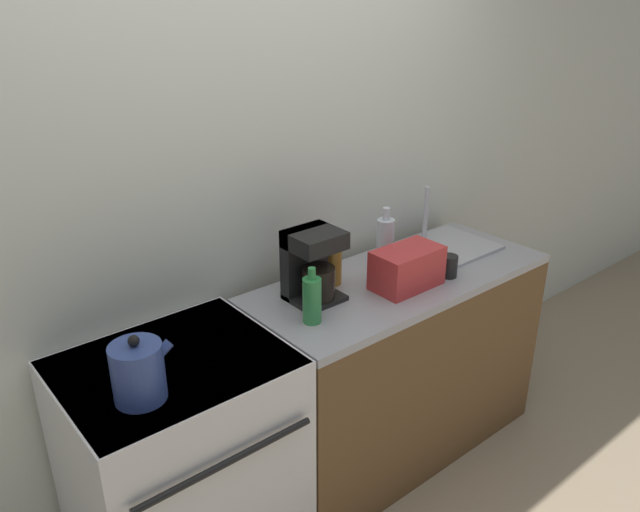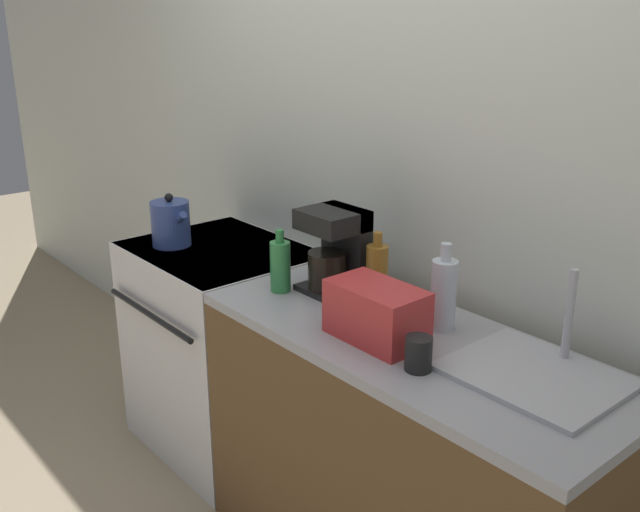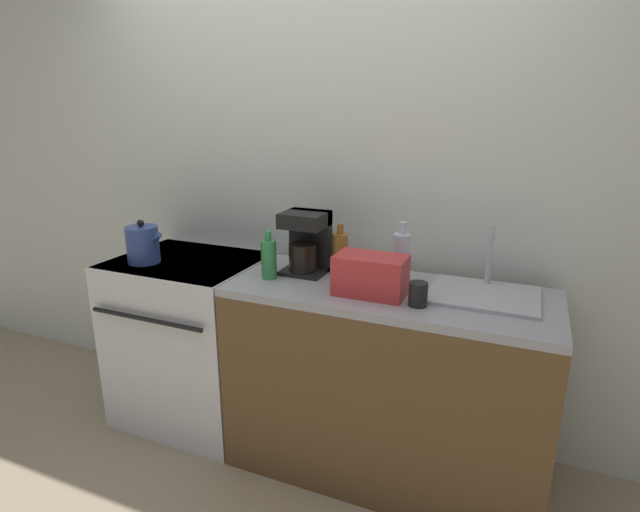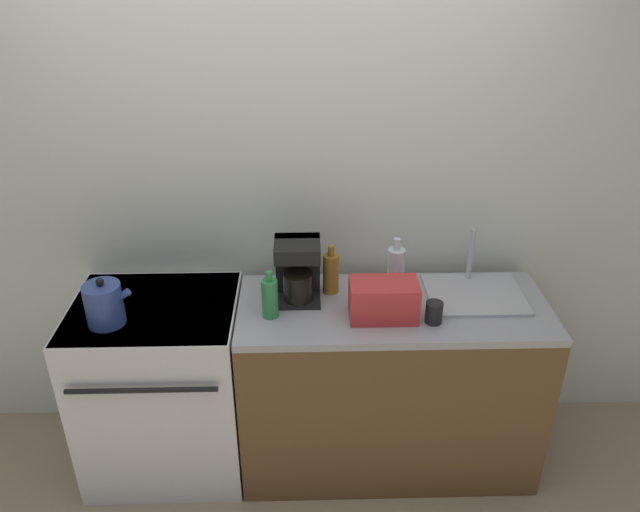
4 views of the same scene
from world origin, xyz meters
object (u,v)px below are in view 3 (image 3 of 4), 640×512
toaster (371,275)px  bottle_clear (401,257)px  stove (193,338)px  coffee_maker (307,241)px  bottle_green (269,259)px  kettle (143,244)px  cup_black (418,294)px  bottle_amber (340,252)px

toaster → bottle_clear: (0.08, 0.21, 0.03)m
stove → coffee_maker: size_ratio=3.11×
bottle_green → kettle: bearing=-177.1°
stove → kettle: kettle is taller
stove → bottle_green: 0.78m
stove → cup_black: 1.37m
stove → bottle_clear: bearing=5.3°
coffee_maker → bottle_clear: bearing=4.7°
coffee_maker → bottle_amber: 0.17m
kettle → bottle_green: (0.71, 0.04, -0.00)m
toaster → bottle_amber: 0.31m
coffee_maker → cup_black: bearing=-20.6°
kettle → cup_black: bearing=-1.3°
coffee_maker → cup_black: 0.64m
bottle_amber → cup_black: 0.52m
stove → bottle_clear: bottle_clear is taller
coffee_maker → bottle_green: 0.21m
bottle_clear → coffee_maker: bearing=-175.3°
toaster → kettle: bearing=-179.2°
toaster → bottle_clear: size_ratio=1.07×
coffee_maker → bottle_green: (-0.12, -0.15, -0.06)m
coffee_maker → kettle: bearing=-167.1°
coffee_maker → bottle_amber: size_ratio=1.23×
toaster → cup_black: 0.23m
kettle → bottle_amber: (0.99, 0.24, 0.00)m
toaster → bottle_green: 0.50m
bottle_clear → bottle_amber: bearing=178.1°
stove → bottle_amber: (0.82, 0.11, 0.55)m
bottle_clear → cup_black: (0.14, -0.26, -0.07)m
bottle_green → bottle_clear: (0.58, 0.19, 0.02)m
bottle_green → cup_black: (0.72, -0.07, -0.05)m
bottle_green → bottle_amber: 0.34m
toaster → cup_black: size_ratio=3.04×
bottle_amber → bottle_clear: bearing=-1.9°
coffee_maker → cup_black: (0.59, -0.22, -0.11)m
stove → coffee_maker: coffee_maker is taller
kettle → bottle_clear: bearing=10.1°
stove → bottle_amber: size_ratio=3.83×
kettle → coffee_maker: coffee_maker is taller
kettle → bottle_clear: size_ratio=0.81×
stove → kettle: (-0.17, -0.13, 0.55)m
bottle_amber → cup_black: (0.44, -0.27, -0.05)m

